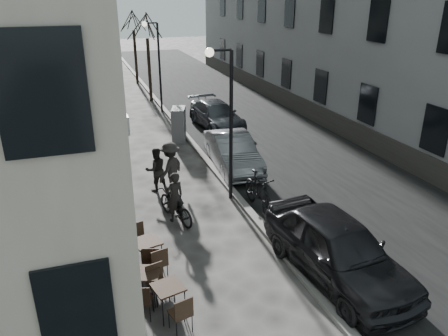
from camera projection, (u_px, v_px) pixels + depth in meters
ground at (320, 309)px, 9.85m from camera, size 120.00×120.00×0.00m
road at (235, 115)px, 25.01m from camera, size 7.30×60.00×0.00m
kerb at (173, 120)px, 23.90m from camera, size 0.25×60.00×0.12m
streetlamp_near at (226, 109)px, 13.85m from camera, size 0.90×0.28×5.09m
streetlamp_far at (156, 57)px, 24.36m from camera, size 0.90×0.28×5.09m
tree_near at (147, 25)px, 26.44m from camera, size 2.40×2.40×5.70m
tree_far at (133, 19)px, 31.69m from camera, size 2.40×2.40×5.70m
bistro_set_a at (169, 298)px, 9.52m from camera, size 0.76×1.59×0.91m
bistro_set_b at (146, 283)px, 9.98m from camera, size 0.89×1.59×0.91m
bistro_set_c at (148, 251)px, 11.16m from camera, size 0.79×1.65×0.94m
utility_cabinet at (179, 125)px, 20.44m from camera, size 0.90×1.20×1.61m
bicycle at (175, 206)px, 13.49m from camera, size 1.19×1.98×0.98m
cyclist_rider at (175, 197)px, 13.37m from camera, size 0.68×0.54×1.61m
pedestrian_near at (156, 170)px, 15.40m from camera, size 0.84×0.70×1.60m
pedestrian_mid at (171, 168)px, 15.19m from camera, size 1.34×1.34×1.86m
pedestrian_far at (112, 154)px, 16.81m from camera, size 0.95×0.45×1.58m
car_near at (337, 248)px, 10.72m from camera, size 2.31×4.87×1.61m
car_mid at (233, 152)px, 17.39m from camera, size 1.76×4.32×1.39m
car_far at (216, 115)px, 22.60m from camera, size 2.20×4.65×1.31m
moped at (259, 192)px, 14.09m from camera, size 0.66×2.12×1.27m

